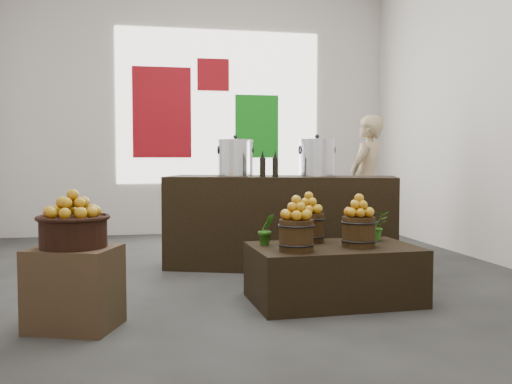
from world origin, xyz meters
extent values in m
plane|color=#3A3A37|center=(0.00, 0.00, 0.00)|extent=(7.00, 7.00, 0.00)
cube|color=beige|center=(0.00, 3.50, 2.00)|extent=(6.00, 0.04, 4.00)
cube|color=white|center=(0.30, 3.48, 2.00)|extent=(3.20, 0.02, 2.40)
cube|color=maroon|center=(-0.60, 3.47, 1.90)|extent=(0.90, 0.04, 1.40)
cube|color=#137F16|center=(0.90, 3.47, 1.70)|extent=(0.70, 0.04, 1.00)
cube|color=maroon|center=(0.20, 3.47, 2.50)|extent=(0.50, 0.04, 0.50)
cube|color=brown|center=(-1.39, -1.40, 0.29)|extent=(0.70, 0.64, 0.58)
cylinder|color=black|center=(-1.39, -1.40, 0.68)|extent=(0.46, 0.46, 0.21)
cube|color=black|center=(0.65, -1.04, 0.23)|extent=(1.39, 0.88, 0.47)
cylinder|color=#35240E|center=(0.27, -1.24, 0.59)|extent=(0.27, 0.27, 0.25)
cylinder|color=#35240E|center=(0.83, -1.14, 0.59)|extent=(0.27, 0.27, 0.25)
cylinder|color=#35240E|center=(0.50, -0.80, 0.59)|extent=(0.27, 0.27, 0.25)
imported|color=#266114|center=(1.10, -0.82, 0.60)|extent=(0.28, 0.25, 0.26)
imported|color=#266114|center=(0.10, -0.89, 0.60)|extent=(0.17, 0.15, 0.26)
cube|color=black|center=(0.56, 0.48, 0.50)|extent=(2.56, 1.55, 1.00)
cylinder|color=silver|center=(0.09, 0.65, 1.19)|extent=(0.38, 0.38, 0.38)
cylinder|color=silver|center=(0.93, 0.35, 1.19)|extent=(0.38, 0.38, 0.38)
imported|color=tan|center=(2.00, 1.56, 0.88)|extent=(0.75, 0.75, 1.76)
camera|label=1|loc=(-0.91, -5.53, 1.21)|focal=40.00mm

